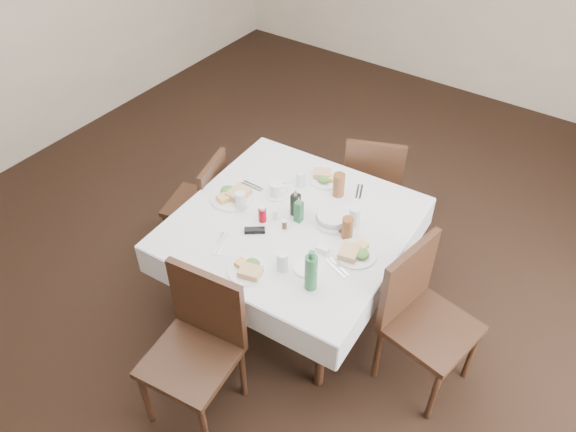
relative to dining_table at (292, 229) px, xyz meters
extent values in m
plane|color=black|center=(-0.14, 0.21, -0.69)|extent=(7.00, 7.00, 0.00)
cylinder|color=black|center=(-0.49, -0.55, -0.33)|extent=(0.06, 0.06, 0.72)
cylinder|color=black|center=(-0.55, 0.49, -0.33)|extent=(0.06, 0.06, 0.72)
cylinder|color=black|center=(0.55, -0.49, -0.33)|extent=(0.06, 0.06, 0.72)
cylinder|color=black|center=(0.49, 0.55, -0.33)|extent=(0.06, 0.06, 0.72)
cube|color=black|center=(0.00, 0.00, 0.05)|extent=(1.37, 1.37, 0.03)
cube|color=silver|center=(0.00, 0.00, 0.07)|extent=(1.50, 1.50, 0.01)
cube|color=silver|center=(-0.04, 0.71, -0.04)|extent=(1.43, 0.09, 0.22)
cube|color=silver|center=(0.04, -0.71, -0.04)|extent=(1.43, 0.09, 0.22)
cube|color=silver|center=(0.71, 0.04, -0.04)|extent=(0.09, 1.43, 0.22)
cube|color=silver|center=(-0.71, -0.04, -0.04)|extent=(0.09, 1.43, 0.22)
cube|color=black|center=(0.06, 1.06, -0.24)|extent=(0.58, 0.58, 0.04)
cube|color=black|center=(0.14, 0.88, 0.00)|extent=(0.42, 0.20, 0.48)
cylinder|color=black|center=(0.17, 1.31, -0.46)|extent=(0.04, 0.04, 0.45)
cylinder|color=black|center=(0.31, 0.96, -0.46)|extent=(0.04, 0.04, 0.45)
cylinder|color=black|center=(-0.19, 1.16, -0.46)|extent=(0.04, 0.04, 0.45)
cylinder|color=black|center=(-0.04, 0.81, -0.46)|extent=(0.04, 0.04, 0.45)
cube|color=black|center=(0.02, -1.06, -0.20)|extent=(0.53, 0.53, 0.04)
cube|color=black|center=(0.00, -0.84, 0.06)|extent=(0.48, 0.10, 0.52)
cylinder|color=black|center=(-0.16, -1.29, -0.44)|extent=(0.04, 0.04, 0.49)
cylinder|color=black|center=(-0.21, -0.88, -0.44)|extent=(0.04, 0.04, 0.49)
cylinder|color=black|center=(0.25, -1.24, -0.44)|extent=(0.04, 0.04, 0.49)
cylinder|color=black|center=(0.20, -0.83, -0.44)|extent=(0.04, 0.04, 0.49)
cube|color=black|center=(1.06, -0.07, -0.20)|extent=(0.56, 0.56, 0.04)
cube|color=black|center=(0.84, -0.03, 0.06)|extent=(0.13, 0.48, 0.52)
cylinder|color=black|center=(1.22, -0.32, -0.44)|extent=(0.04, 0.04, 0.49)
cylinder|color=black|center=(0.82, -0.24, -0.44)|extent=(0.04, 0.04, 0.49)
cylinder|color=black|center=(1.30, 0.09, -0.44)|extent=(0.04, 0.04, 0.49)
cylinder|color=black|center=(0.89, 0.17, -0.44)|extent=(0.04, 0.04, 0.49)
cube|color=black|center=(-0.95, 0.05, -0.27)|extent=(0.50, 0.50, 0.04)
cube|color=black|center=(-0.77, 0.10, -0.05)|extent=(0.14, 0.40, 0.44)
cylinder|color=black|center=(-1.16, 0.17, -0.48)|extent=(0.03, 0.03, 0.41)
cylinder|color=black|center=(-0.82, 0.26, -0.48)|extent=(0.03, 0.03, 0.41)
cylinder|color=black|center=(-1.07, -0.16, -0.48)|extent=(0.03, 0.03, 0.41)
cylinder|color=black|center=(-0.73, -0.07, -0.48)|extent=(0.03, 0.03, 0.41)
cylinder|color=white|center=(-0.05, 0.50, 0.08)|extent=(0.24, 0.24, 0.01)
cube|color=tan|center=(-0.09, 0.51, 0.11)|extent=(0.16, 0.15, 0.04)
cube|color=tan|center=(-0.01, 0.50, 0.10)|extent=(0.09, 0.08, 0.03)
ellipsoid|color=#2D691A|center=(-0.04, 0.46, 0.11)|extent=(0.09, 0.08, 0.04)
cylinder|color=white|center=(0.04, -0.52, 0.08)|extent=(0.25, 0.25, 0.01)
cube|color=tan|center=(0.07, -0.54, 0.11)|extent=(0.15, 0.13, 0.04)
cube|color=tan|center=(-0.01, -0.51, 0.10)|extent=(0.09, 0.07, 0.03)
ellipsoid|color=#2D691A|center=(0.04, -0.48, 0.11)|extent=(0.09, 0.08, 0.04)
cylinder|color=white|center=(0.49, -0.03, 0.08)|extent=(0.26, 0.26, 0.01)
cube|color=tan|center=(0.47, -0.07, 0.11)|extent=(0.13, 0.16, 0.04)
cube|color=tan|center=(0.50, 0.01, 0.10)|extent=(0.08, 0.10, 0.03)
ellipsoid|color=#2D691A|center=(0.53, -0.04, 0.11)|extent=(0.10, 0.09, 0.04)
cylinder|color=white|center=(-0.47, -0.05, 0.08)|extent=(0.29, 0.29, 0.02)
cube|color=tan|center=(-0.43, -0.01, 0.11)|extent=(0.12, 0.15, 0.05)
cube|color=tan|center=(-0.49, -0.10, 0.11)|extent=(0.11, 0.12, 0.04)
ellipsoid|color=#2D691A|center=(-0.51, -0.03, 0.11)|extent=(0.11, 0.10, 0.05)
cylinder|color=white|center=(-0.29, 0.35, 0.08)|extent=(0.14, 0.14, 0.01)
cylinder|color=white|center=(0.31, -0.31, 0.08)|extent=(0.16, 0.16, 0.01)
cylinder|color=silver|center=(-0.16, 0.34, 0.13)|extent=(0.06, 0.06, 0.11)
cylinder|color=silver|center=(0.19, -0.39, 0.14)|extent=(0.07, 0.07, 0.13)
cylinder|color=silver|center=(0.35, 0.20, 0.14)|extent=(0.08, 0.08, 0.14)
cylinder|color=silver|center=(-0.35, -0.09, 0.14)|extent=(0.07, 0.07, 0.13)
cylinder|color=brown|center=(0.11, 0.40, 0.16)|extent=(0.08, 0.08, 0.17)
cylinder|color=brown|center=(0.37, 0.07, 0.15)|extent=(0.07, 0.07, 0.15)
cylinder|color=silver|center=(0.23, 0.13, 0.09)|extent=(0.22, 0.22, 0.04)
cylinder|color=silver|center=(0.23, 0.13, 0.12)|extent=(0.20, 0.20, 0.05)
cube|color=black|center=(-0.02, 0.07, 0.16)|extent=(0.05, 0.05, 0.17)
cone|color=silver|center=(-0.02, 0.07, 0.26)|extent=(0.03, 0.03, 0.05)
cube|color=#236236|center=(0.03, 0.03, 0.15)|extent=(0.05, 0.05, 0.16)
cone|color=silver|center=(0.03, 0.03, 0.25)|extent=(0.03, 0.03, 0.04)
cylinder|color=#A70112|center=(-0.16, -0.11, 0.12)|extent=(0.05, 0.05, 0.10)
cylinder|color=white|center=(-0.16, -0.11, 0.18)|extent=(0.04, 0.04, 0.02)
cylinder|color=white|center=(-0.10, -0.05, 0.10)|extent=(0.03, 0.03, 0.06)
cylinder|color=silver|center=(-0.10, -0.05, 0.13)|extent=(0.03, 0.03, 0.01)
cylinder|color=#472A1D|center=(0.00, -0.09, 0.10)|extent=(0.03, 0.03, 0.06)
cylinder|color=silver|center=(0.00, -0.09, 0.14)|extent=(0.03, 0.03, 0.01)
cylinder|color=white|center=(-0.24, 0.15, 0.08)|extent=(0.14, 0.14, 0.01)
cylinder|color=white|center=(-0.24, 0.15, 0.13)|extent=(0.09, 0.09, 0.09)
cylinder|color=black|center=(-0.24, 0.15, 0.17)|extent=(0.08, 0.08, 0.01)
torus|color=white|center=(-0.19, 0.18, 0.13)|extent=(0.06, 0.04, 0.06)
cube|color=black|center=(-0.14, -0.22, 0.09)|extent=(0.13, 0.11, 0.03)
cylinder|color=#236236|center=(0.41, -0.41, 0.19)|extent=(0.07, 0.07, 0.24)
cylinder|color=#236236|center=(0.41, -0.41, 0.34)|extent=(0.03, 0.03, 0.04)
cube|color=white|center=(0.31, -0.13, 0.09)|extent=(0.09, 0.05, 0.04)
cube|color=pink|center=(0.31, -0.13, 0.10)|extent=(0.06, 0.04, 0.02)
cube|color=silver|center=(0.20, 0.51, 0.08)|extent=(0.07, 0.15, 0.01)
cube|color=silver|center=(0.22, 0.52, 0.08)|extent=(0.07, 0.15, 0.01)
cube|color=silver|center=(-0.23, -0.43, 0.08)|extent=(0.10, 0.19, 0.01)
cube|color=silver|center=(-0.26, -0.44, 0.08)|extent=(0.10, 0.19, 0.01)
cube|color=silver|center=(0.45, -0.21, 0.08)|extent=(0.17, 0.08, 0.01)
cube|color=silver|center=(0.46, -0.18, 0.08)|extent=(0.17, 0.08, 0.01)
cube|color=silver|center=(-0.44, 0.15, 0.08)|extent=(0.17, 0.02, 0.01)
cube|color=silver|center=(-0.44, 0.12, 0.08)|extent=(0.17, 0.02, 0.01)
camera|label=1|loc=(1.53, -2.25, 2.53)|focal=35.00mm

